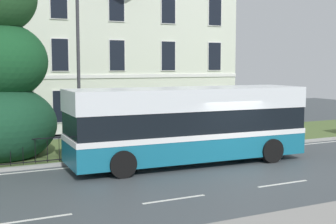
{
  "coord_description": "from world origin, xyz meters",
  "views": [
    {
      "loc": [
        -9.95,
        -13.42,
        3.86
      ],
      "look_at": [
        -0.97,
        4.73,
        1.81
      ],
      "focal_mm": 49.49,
      "sensor_mm": 36.0,
      "label": 1
    }
  ],
  "objects_px": {
    "single_decker_bus": "(189,124)",
    "street_lamp_post": "(78,55)",
    "georgian_townhouse": "(91,35)",
    "litter_bin": "(197,135)"
  },
  "relations": [
    {
      "from": "single_decker_bus",
      "to": "street_lamp_post",
      "type": "height_order",
      "value": "street_lamp_post"
    },
    {
      "from": "single_decker_bus",
      "to": "street_lamp_post",
      "type": "relative_size",
      "value": 1.31
    },
    {
      "from": "georgian_townhouse",
      "to": "single_decker_bus",
      "type": "bearing_deg",
      "value": -91.58
    },
    {
      "from": "litter_bin",
      "to": "single_decker_bus",
      "type": "bearing_deg",
      "value": -126.17
    },
    {
      "from": "georgian_townhouse",
      "to": "street_lamp_post",
      "type": "xyz_separation_m",
      "value": [
        -3.88,
        -10.97,
        -1.56
      ]
    },
    {
      "from": "single_decker_bus",
      "to": "litter_bin",
      "type": "bearing_deg",
      "value": 56.17
    },
    {
      "from": "single_decker_bus",
      "to": "street_lamp_post",
      "type": "xyz_separation_m",
      "value": [
        -3.49,
        3.14,
        2.7
      ]
    },
    {
      "from": "georgian_townhouse",
      "to": "single_decker_bus",
      "type": "relative_size",
      "value": 1.72
    },
    {
      "from": "single_decker_bus",
      "to": "georgian_townhouse",
      "type": "bearing_deg",
      "value": 90.75
    },
    {
      "from": "street_lamp_post",
      "to": "litter_bin",
      "type": "bearing_deg",
      "value": -6.35
    }
  ]
}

